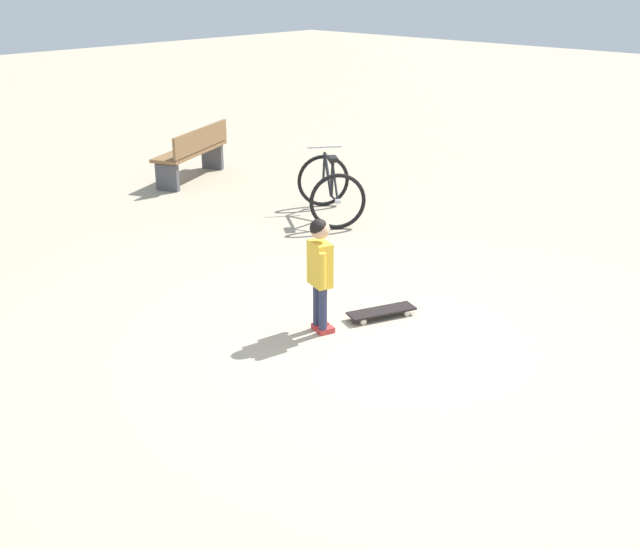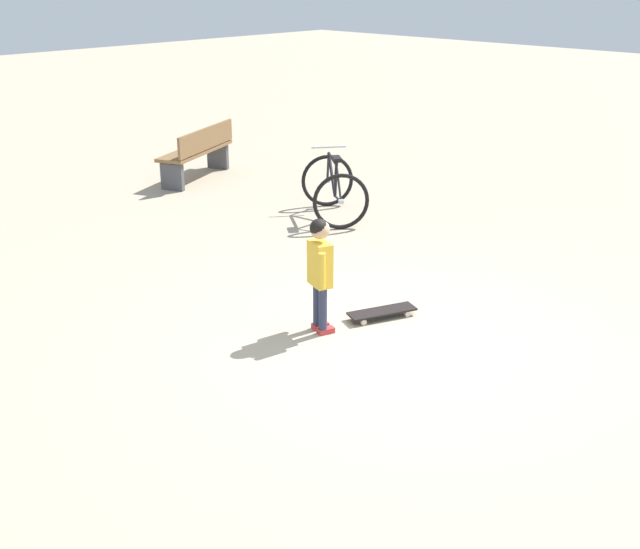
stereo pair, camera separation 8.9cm
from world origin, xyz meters
name	(u,v)px [view 2 (the right image)]	position (x,y,z in m)	size (l,w,h in m)	color
ground_plane	(391,342)	(0.00, 0.00, 0.00)	(50.00, 50.00, 0.00)	tan
child_person	(320,263)	(0.59, 0.28, 0.66)	(0.30, 0.31, 1.06)	#2D3351
skateboard	(382,312)	(0.38, -0.33, 0.06)	(0.43, 0.68, 0.07)	black
bicycle_mid	(334,189)	(2.85, -2.31, 0.38)	(1.28, 1.21, 0.85)	black
street_bench	(198,152)	(5.66, -2.30, 0.42)	(1.03, 1.64, 0.80)	brown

